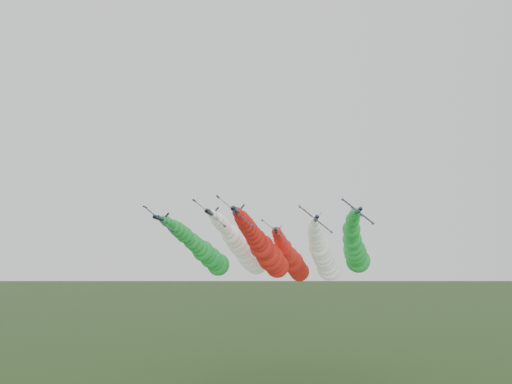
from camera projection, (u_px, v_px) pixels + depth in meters
The scene contains 6 objects.
jet_lead at pixel (266, 252), 124.67m from camera, with size 12.48×57.26×15.92m.
jet_inner_left at pixel (245, 250), 136.11m from camera, with size 12.55×57.33×15.99m.
jet_inner_right at pixel (324, 255), 134.29m from camera, with size 12.89×57.67×16.32m.
jet_outer_left at pixel (204, 252), 144.29m from camera, with size 12.79×57.57×16.23m.
jet_outer_right at pixel (355, 248), 140.73m from camera, with size 12.98×57.75×16.41m.
jet_trail at pixel (292, 260), 151.38m from camera, with size 12.52×57.29×15.95m.
Camera 1 is at (-0.14, -102.19, 30.60)m, focal length 35.00 mm.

